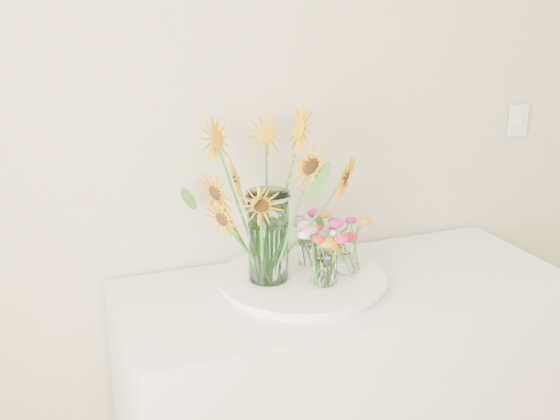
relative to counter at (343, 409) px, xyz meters
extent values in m
cube|color=white|center=(0.00, 0.00, 0.00)|extent=(1.40, 0.60, 0.90)
cylinder|color=white|center=(-0.13, 0.04, 0.46)|extent=(0.50, 0.50, 0.02)
cylinder|color=#A2CFC9|center=(-0.24, 0.06, 0.62)|extent=(0.13, 0.13, 0.28)
cylinder|color=white|center=(-0.09, -0.04, 0.53)|extent=(0.07, 0.07, 0.11)
cylinder|color=white|center=(-0.07, 0.13, 0.53)|extent=(0.07, 0.07, 0.11)
camera|label=1|loc=(-0.91, -1.78, 1.34)|focal=45.00mm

